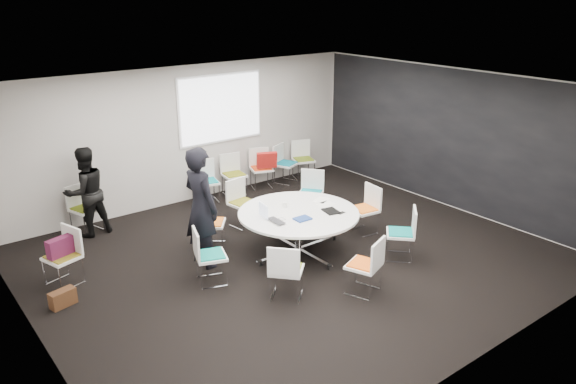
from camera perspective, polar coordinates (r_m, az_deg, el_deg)
room_shell at (r=8.93m, az=1.04°, el=1.58°), size 8.08×7.08×2.88m
conference_table at (r=9.39m, az=1.07°, el=-3.27°), size 2.01×2.01×0.73m
projection_screen at (r=11.96m, az=-6.81°, el=8.42°), size 1.90×0.03×1.35m
chair_ring_a at (r=10.32m, az=7.69°, el=-2.67°), size 0.50×0.51×0.88m
chair_ring_b at (r=11.03m, az=2.31°, el=-0.98°), size 0.64×0.64×0.88m
chair_ring_c at (r=10.56m, az=-4.60°, el=-2.01°), size 0.52×0.51×0.88m
chair_ring_d at (r=9.75m, az=-7.82°, el=-4.08°), size 0.64×0.64×0.88m
chair_ring_e at (r=8.62m, az=-7.88°, el=-7.46°), size 0.58×0.58×0.88m
chair_ring_f at (r=8.14m, az=-0.20°, el=-9.02°), size 0.64×0.64×0.88m
chair_ring_g at (r=8.34m, az=7.74°, el=-8.43°), size 0.59×0.58×0.88m
chair_ring_h at (r=9.46m, az=11.35°, el=-5.07°), size 0.64×0.64×0.88m
chair_back_a at (r=11.80m, az=-8.23°, el=0.25°), size 0.55×0.55×0.88m
chair_back_b at (r=12.17m, az=-5.50°, el=0.98°), size 0.53×0.52×0.88m
chair_back_c at (r=12.54m, az=-2.72°, el=1.64°), size 0.58×0.58×0.88m
chair_back_d at (r=12.87m, az=-0.24°, el=2.14°), size 0.60×0.59×0.88m
chair_back_e at (r=13.18m, az=1.56°, el=2.58°), size 0.59×0.58×0.88m
chair_spare_left at (r=9.15m, az=-21.77°, el=-7.11°), size 0.56×0.57×0.88m
chair_person_back at (r=10.92m, az=-19.82°, el=-2.44°), size 0.57×0.57×0.88m
person_main at (r=8.92m, az=-8.83°, el=-1.54°), size 0.53×0.76×1.97m
person_back at (r=10.58m, az=-19.85°, el=0.00°), size 0.87×0.72×1.64m
laptop at (r=8.93m, az=-0.94°, el=-2.91°), size 0.24×0.36×0.03m
laptop_lid at (r=9.03m, az=-2.53°, el=-1.87°), size 0.06×0.30×0.22m
notebook_black at (r=9.34m, az=4.38°, el=-1.94°), size 0.28×0.34×0.02m
tablet_folio at (r=9.01m, az=1.48°, el=-2.72°), size 0.27×0.21×0.03m
papers_right at (r=9.84m, az=3.39°, el=-0.81°), size 0.36×0.31×0.00m
papers_front at (r=9.66m, az=3.84°, el=-1.22°), size 0.31×0.22×0.00m
cup at (r=9.49m, az=-0.33°, el=-1.30°), size 0.08×0.08×0.09m
phone at (r=9.30m, az=5.43°, el=-2.13°), size 0.15×0.09×0.01m
maroon_bag at (r=9.00m, az=-22.13°, el=-5.19°), size 0.42×0.25×0.28m
brown_bag at (r=8.63m, az=-21.91°, el=-9.97°), size 0.39×0.24×0.24m
red_jacket at (r=12.24m, az=-2.16°, el=3.26°), size 0.47×0.32×0.36m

